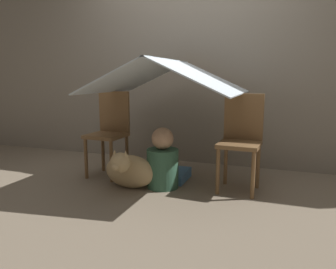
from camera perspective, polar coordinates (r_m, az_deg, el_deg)
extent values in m
plane|color=gray|center=(3.11, -1.28, -9.51)|extent=(8.80, 8.80, 0.00)
cube|color=gray|center=(3.98, 4.48, 13.02)|extent=(7.00, 0.05, 2.50)
cylinder|color=brown|center=(3.48, -14.09, -4.10)|extent=(0.04, 0.04, 0.42)
cylinder|color=brown|center=(3.30, -9.83, -4.68)|extent=(0.04, 0.04, 0.42)
cylinder|color=brown|center=(3.72, -11.25, -3.08)|extent=(0.04, 0.04, 0.42)
cylinder|color=brown|center=(3.56, -7.16, -3.56)|extent=(0.04, 0.04, 0.42)
cube|color=brown|center=(3.46, -10.70, -0.19)|extent=(0.38, 0.38, 0.04)
cube|color=brown|center=(3.57, -9.35, 3.96)|extent=(0.36, 0.05, 0.43)
cylinder|color=brown|center=(2.96, 8.66, -6.39)|extent=(0.04, 0.04, 0.42)
cylinder|color=brown|center=(2.90, 14.58, -6.92)|extent=(0.04, 0.04, 0.42)
cylinder|color=brown|center=(3.25, 10.00, -4.95)|extent=(0.04, 0.04, 0.42)
cylinder|color=brown|center=(3.20, 15.39, -5.40)|extent=(0.04, 0.04, 0.42)
cube|color=brown|center=(3.02, 12.31, -1.74)|extent=(0.38, 0.38, 0.04)
cube|color=brown|center=(3.14, 13.03, 3.03)|extent=(0.36, 0.05, 0.43)
cube|color=silver|center=(3.25, -5.77, 10.01)|extent=(0.69, 1.19, 0.32)
cube|color=silver|center=(3.02, 6.21, 10.01)|extent=(0.69, 1.19, 0.32)
cube|color=silver|center=(3.12, 0.00, 12.90)|extent=(0.04, 1.19, 0.01)
cylinder|color=#38664C|center=(3.11, -0.94, -5.91)|extent=(0.30, 0.30, 0.37)
sphere|color=tan|center=(3.05, -0.95, -0.69)|extent=(0.21, 0.21, 0.21)
ellipsoid|color=tan|center=(3.12, -6.63, -6.40)|extent=(0.50, 0.19, 0.32)
sphere|color=tan|center=(2.93, -8.32, -4.87)|extent=(0.18, 0.18, 0.18)
ellipsoid|color=tan|center=(2.86, -9.08, -5.61)|extent=(0.07, 0.09, 0.06)
cone|color=tan|center=(2.94, -9.30, -3.39)|extent=(0.06, 0.06, 0.08)
cone|color=tan|center=(2.89, -7.39, -3.58)|extent=(0.06, 0.06, 0.08)
cube|color=#4C7FB2|center=(3.40, -0.42, -6.90)|extent=(0.45, 0.36, 0.10)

